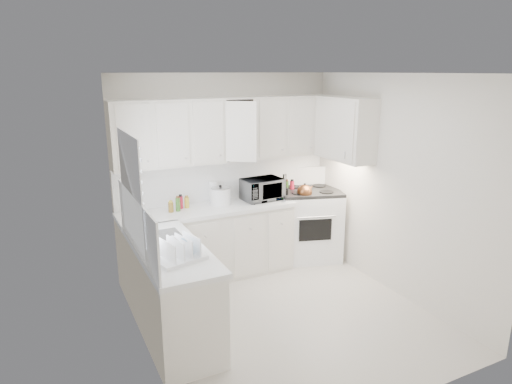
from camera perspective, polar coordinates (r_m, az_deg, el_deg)
floor at (r=5.18m, az=3.57°, el=-15.35°), size 3.20×3.20×0.00m
ceiling at (r=4.46m, az=4.13°, el=14.79°), size 3.20×3.20×0.00m
wall_back at (r=6.04m, az=-3.79°, el=2.46°), size 3.00×0.00×3.00m
wall_front at (r=3.45m, az=17.39°, el=-8.18°), size 3.00×0.00×3.00m
wall_left at (r=4.14m, az=-14.49°, el=-4.01°), size 0.00×3.20×3.20m
wall_right at (r=5.54m, az=17.39°, el=0.60°), size 0.00×3.20×3.20m
window_blinds at (r=4.40m, az=-15.42°, el=0.46°), size 0.06×0.96×1.06m
lower_cabinets_back at (r=5.89m, az=-6.04°, el=-6.59°), size 2.22×0.60×0.90m
lower_cabinets_left at (r=4.72m, az=-10.69°, el=-12.60°), size 0.60×1.60×0.90m
countertop_back at (r=5.73m, az=-6.13°, el=-2.21°), size 2.24×0.64×0.05m
countertop_left at (r=4.52m, az=-10.86°, el=-7.23°), size 0.64×1.62×0.05m
backsplash_back at (r=6.05m, az=-3.74°, el=1.75°), size 2.98×0.02×0.55m
backsplash_left at (r=4.35m, az=-14.86°, el=-4.14°), size 0.02×1.60×0.55m
upper_cabinets_back at (r=5.85m, az=-3.20°, el=4.05°), size 3.00×0.33×0.80m
upper_cabinets_right at (r=6.00m, az=11.02°, el=4.06°), size 0.33×0.90×0.80m
sink at (r=4.79m, az=-12.09°, el=-4.16°), size 0.42×0.38×0.30m
stove at (r=6.44m, az=6.68°, el=-2.86°), size 1.01×0.91×1.29m
tea_kettle at (r=6.10m, az=6.19°, el=0.16°), size 0.27×0.24×0.23m
frying_pan at (r=6.57m, az=7.33°, el=0.39°), size 0.40×0.51×0.04m
microwave at (r=5.99m, az=0.79°, el=0.64°), size 0.54×0.33×0.35m
rice_cooker at (r=5.80m, az=-4.52°, el=-0.35°), size 0.27×0.27×0.26m
paper_towel at (r=5.95m, az=-5.40°, el=0.07°), size 0.12×0.12×0.27m
utensil_crock at (r=6.04m, az=3.62°, el=0.76°), size 0.13×0.13×0.35m
dish_rack at (r=4.18m, az=-9.78°, el=-6.94°), size 0.50×0.42×0.24m
spice_left_0 at (r=5.69m, az=-10.96°, el=-1.58°), size 0.06×0.06×0.13m
spice_left_1 at (r=5.62m, az=-9.98°, el=-1.72°), size 0.06×0.06×0.13m
spice_left_2 at (r=5.73m, az=-9.52°, el=-1.39°), size 0.06×0.06×0.13m
spice_left_3 at (r=5.66m, az=-8.53°, el=-1.53°), size 0.06×0.06×0.13m
sauce_right_0 at (r=6.22m, az=1.68°, el=0.44°), size 0.06×0.06×0.19m
sauce_right_1 at (r=6.20m, az=2.39°, el=0.37°), size 0.06×0.06×0.19m
sauce_right_2 at (r=6.27m, az=2.57°, el=0.55°), size 0.06×0.06×0.19m
sauce_right_3 at (r=6.25m, az=3.28°, el=0.48°), size 0.06×0.06×0.19m
sauce_right_4 at (r=6.33m, az=3.44°, el=0.66°), size 0.06×0.06×0.19m
sauce_right_5 at (r=6.30m, az=4.15°, el=0.59°), size 0.06×0.06×0.19m
sauce_right_6 at (r=6.38m, az=4.30°, el=0.77°), size 0.06×0.06×0.19m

